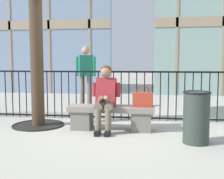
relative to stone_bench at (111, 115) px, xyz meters
name	(u,v)px	position (x,y,z in m)	size (l,w,h in m)	color
ground_plane	(111,130)	(0.00, 0.00, -0.27)	(60.00, 60.00, 0.00)	#B2ADA3
stone_bench	(111,115)	(0.00, 0.00, 0.00)	(1.60, 0.44, 0.45)	gray
seated_person_with_phone	(105,96)	(-0.09, -0.13, 0.38)	(0.52, 0.66, 1.21)	#6B6051
handbag_on_bench	(142,99)	(0.58, -0.01, 0.32)	(0.35, 0.20, 0.39)	#B23823
bystander_at_railing	(86,72)	(-1.01, 2.21, 0.73)	(0.55, 0.37, 1.71)	#6B6051
plaza_railing	(117,95)	(0.00, 0.95, 0.28)	(7.68, 0.04, 1.08)	black
trash_can	(196,117)	(1.43, -0.68, 0.15)	(0.43, 0.43, 0.82)	#2D3833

